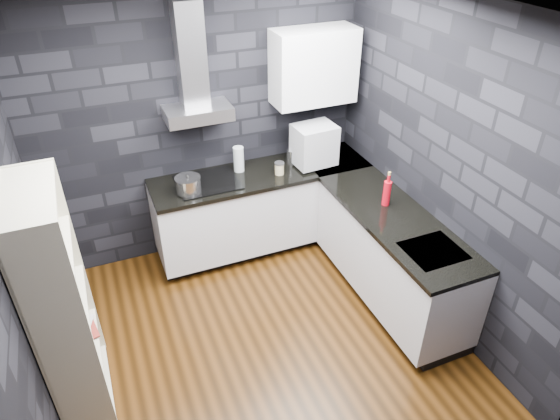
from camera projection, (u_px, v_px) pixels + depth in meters
ground at (262, 342)px, 4.29m from camera, size 3.20×3.20×0.00m
ceiling at (253, 12)px, 2.81m from camera, size 3.20×3.20×0.00m
wall_back at (200, 126)px, 4.80m from camera, size 3.20×0.05×2.70m
wall_front at (382, 391)px, 2.29m from camera, size 3.20×0.05×2.70m
wall_left at (8, 268)px, 3.03m from camera, size 0.05×3.20×2.70m
wall_right at (445, 169)px, 4.07m from camera, size 0.05×3.20×2.70m
toekick_back at (262, 238)px, 5.46m from camera, size 2.18×0.50×0.10m
toekick_right at (389, 290)px, 4.77m from camera, size 0.50×1.78×0.10m
counter_back_cab at (262, 207)px, 5.19m from camera, size 2.20×0.60×0.76m
counter_right_cab at (391, 255)px, 4.52m from camera, size 0.60×1.80×0.76m
counter_back_top at (262, 174)px, 4.96m from camera, size 2.20×0.62×0.04m
counter_right_top at (396, 219)px, 4.30m from camera, size 0.62×1.80×0.04m
counter_corner_top at (333, 159)px, 5.23m from camera, size 0.62×0.62×0.04m
hood_body at (198, 113)px, 4.52m from camera, size 0.60×0.34×0.12m
hood_chimney at (191, 54)px, 4.30m from camera, size 0.24×0.20×0.90m
upper_cabinet at (314, 66)px, 4.73m from camera, size 0.80×0.35×0.70m
cooktop at (208, 182)px, 4.78m from camera, size 0.58×0.50×0.01m
sink_rim at (433, 251)px, 3.91m from camera, size 0.44×0.40×0.01m
pot at (188, 185)px, 4.58m from camera, size 0.27×0.27×0.13m
glass_vase at (239, 159)px, 4.92m from camera, size 0.11×0.11×0.25m
storage_jar at (279, 169)px, 4.90m from camera, size 0.11×0.11×0.11m
utensil_crock at (292, 156)px, 5.09m from camera, size 0.15×0.15×0.14m
appliance_garage at (314, 145)px, 4.96m from camera, size 0.42×0.34×0.40m
red_bottle at (387, 193)px, 4.40m from camera, size 0.07×0.07×0.23m
bookshelf at (62, 305)px, 3.40m from camera, size 0.35×0.81×1.80m
fruit_bowl at (61, 309)px, 3.31m from camera, size 0.21×0.21×0.05m
book_red at (71, 326)px, 3.67m from camera, size 0.17×0.05×0.22m
book_second at (66, 317)px, 3.72m from camera, size 0.16×0.07×0.22m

